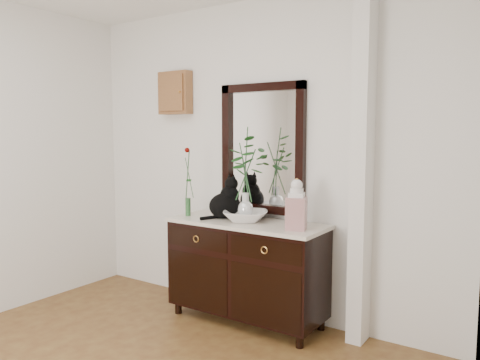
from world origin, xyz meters
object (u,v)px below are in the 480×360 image
Objects in this scene: lotus_bowl at (245,216)px; ginger_jar at (296,204)px; sideboard at (247,266)px; cat at (225,197)px.

lotus_bowl is 0.92× the size of ginger_jar.
sideboard is at bearing 172.43° from ginger_jar.
cat is 0.73m from ginger_jar.
lotus_bowl is (-0.01, -0.01, 0.42)m from sideboard.
lotus_bowl is at bearing 173.55° from ginger_jar.
lotus_bowl is 0.52m from ginger_jar.
cat is at bearing 173.47° from sideboard.
sideboard is 3.74× the size of cat.
sideboard is 3.39× the size of ginger_jar.
sideboard is 0.42m from lotus_bowl.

